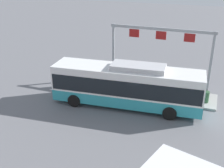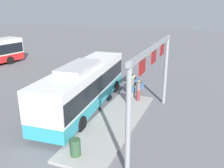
{
  "view_description": "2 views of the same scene",
  "coord_description": "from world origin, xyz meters",
  "px_view_note": "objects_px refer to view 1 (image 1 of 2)",
  "views": [
    {
      "loc": [
        -5.86,
        18.43,
        10.21
      ],
      "look_at": [
        1.54,
        -0.97,
        1.21
      ],
      "focal_mm": 44.85,
      "sensor_mm": 36.0,
      "label": 1
    },
    {
      "loc": [
        -14.53,
        -8.07,
        7.33
      ],
      "look_at": [
        1.42,
        -1.55,
        1.57
      ],
      "focal_mm": 38.72,
      "sensor_mm": 36.0,
      "label": 2
    }
  ],
  "objects_px": {
    "person_waiting_near": "(92,77)",
    "person_boarding": "(113,74)",
    "trash_bin": "(206,97)",
    "person_waiting_mid": "(103,76)",
    "bus_main": "(127,84)",
    "person_waiting_far": "(121,77)"
  },
  "relations": [
    {
      "from": "person_waiting_near",
      "to": "person_waiting_far",
      "type": "xyz_separation_m",
      "value": [
        -2.63,
        -0.44,
        0.16
      ]
    },
    {
      "from": "person_boarding",
      "to": "person_waiting_far",
      "type": "height_order",
      "value": "same"
    },
    {
      "from": "person_waiting_far",
      "to": "trash_bin",
      "type": "xyz_separation_m",
      "value": [
        -7.12,
        0.43,
        -0.44
      ]
    },
    {
      "from": "person_waiting_near",
      "to": "person_waiting_mid",
      "type": "bearing_deg",
      "value": 85.9
    },
    {
      "from": "person_waiting_mid",
      "to": "bus_main",
      "type": "bearing_deg",
      "value": 23.35
    },
    {
      "from": "person_waiting_near",
      "to": "person_waiting_mid",
      "type": "distance_m",
      "value": 0.98
    },
    {
      "from": "person_waiting_mid",
      "to": "trash_bin",
      "type": "relative_size",
      "value": 1.86
    },
    {
      "from": "bus_main",
      "to": "person_waiting_near",
      "type": "height_order",
      "value": "bus_main"
    },
    {
      "from": "bus_main",
      "to": "person_waiting_near",
      "type": "distance_m",
      "value": 4.85
    },
    {
      "from": "person_boarding",
      "to": "trash_bin",
      "type": "xyz_separation_m",
      "value": [
        -8.11,
        0.86,
        -0.44
      ]
    },
    {
      "from": "person_boarding",
      "to": "person_waiting_near",
      "type": "xyz_separation_m",
      "value": [
        1.64,
        0.87,
        -0.16
      ]
    },
    {
      "from": "bus_main",
      "to": "person_waiting_near",
      "type": "bearing_deg",
      "value": -36.77
    },
    {
      "from": "person_waiting_far",
      "to": "trash_bin",
      "type": "relative_size",
      "value": 1.86
    },
    {
      "from": "trash_bin",
      "to": "person_waiting_mid",
      "type": "bearing_deg",
      "value": -1.1
    },
    {
      "from": "bus_main",
      "to": "person_waiting_near",
      "type": "xyz_separation_m",
      "value": [
        4.05,
        -2.51,
        -0.92
      ]
    },
    {
      "from": "person_waiting_near",
      "to": "person_boarding",
      "type": "bearing_deg",
      "value": 103.16
    },
    {
      "from": "bus_main",
      "to": "person_waiting_far",
      "type": "distance_m",
      "value": 3.36
    },
    {
      "from": "person_waiting_mid",
      "to": "trash_bin",
      "type": "bearing_deg",
      "value": 63.18
    },
    {
      "from": "person_boarding",
      "to": "bus_main",
      "type": "bearing_deg",
      "value": 5.04
    },
    {
      "from": "bus_main",
      "to": "person_waiting_mid",
      "type": "bearing_deg",
      "value": -45.97
    },
    {
      "from": "trash_bin",
      "to": "person_waiting_far",
      "type": "bearing_deg",
      "value": -3.46
    },
    {
      "from": "bus_main",
      "to": "person_boarding",
      "type": "relative_size",
      "value": 6.84
    }
  ]
}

